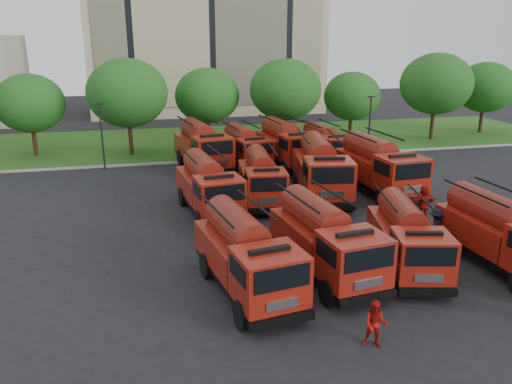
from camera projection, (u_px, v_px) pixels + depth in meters
ground at (292, 244)px, 24.85m from camera, size 140.00×140.00×0.00m
lawn at (216, 141)px, 49.02m from camera, size 70.00×16.00×0.12m
curb at (230, 160)px, 41.48m from camera, size 70.00×0.30×0.14m
apartment_building at (204, 16)px, 66.14m from camera, size 30.00×14.18×25.00m
tree_1 at (30, 103)px, 41.51m from camera, size 5.71×5.71×6.98m
tree_2 at (127, 93)px, 41.56m from camera, size 6.72×6.72×8.22m
tree_3 at (207, 96)px, 45.57m from camera, size 5.88×5.88×7.19m
tree_4 at (285, 90)px, 45.49m from camera, size 6.55×6.55×8.01m
tree_5 at (352, 96)px, 48.16m from camera, size 5.46×5.46×6.68m
tree_6 at (436, 84)px, 48.11m from camera, size 6.89×6.89×8.42m
tree_7 at (485, 87)px, 51.65m from camera, size 6.05×6.05×7.39m
lamp_post_0 at (102, 132)px, 37.87m from camera, size 0.60×0.25×5.11m
lamp_post_1 at (370, 122)px, 42.52m from camera, size 0.60×0.25×5.11m
fire_truck_0 at (246, 254)px, 19.81m from camera, size 3.51×7.28×3.18m
fire_truck_1 at (325, 239)px, 21.28m from camera, size 3.32×7.27×3.19m
fire_truck_2 at (406, 237)px, 21.83m from camera, size 3.62×6.77×2.93m
fire_truck_3 at (503, 234)px, 21.91m from camera, size 2.84×7.07×3.17m
fire_truck_4 at (208, 186)px, 28.78m from camera, size 3.33×7.37×3.24m
fire_truck_5 at (261, 178)px, 30.72m from camera, size 3.03×6.94×3.06m
fire_truck_6 at (321, 169)px, 31.65m from camera, size 4.12×8.37×3.65m
fire_truck_7 at (378, 166)px, 32.43m from camera, size 3.37×8.07×3.59m
fire_truck_8 at (202, 146)px, 38.43m from camera, size 3.94×8.14×3.56m
fire_truck_9 at (245, 147)px, 39.06m from camera, size 3.23×7.06×3.10m
fire_truck_10 at (286, 144)px, 39.23m from camera, size 3.55×7.99×3.52m
fire_truck_11 at (325, 144)px, 40.48m from camera, size 2.84×6.71×2.98m
firefighter_1 at (374, 346)px, 16.66m from camera, size 0.93×0.78×1.67m
firefighter_3 at (434, 245)px, 24.69m from camera, size 1.37×1.05×1.89m
firefighter_4 at (305, 249)px, 24.29m from camera, size 0.97×1.02×1.75m
firefighter_5 at (422, 218)px, 28.38m from camera, size 1.80×0.81×1.92m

